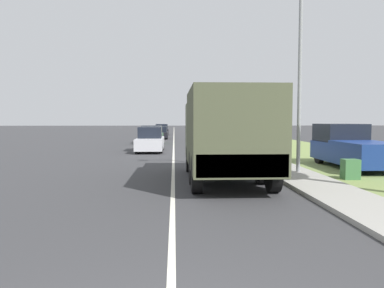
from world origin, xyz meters
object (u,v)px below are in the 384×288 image
Objects in this scene: car_second_ahead at (152,135)px; car_nearest_ahead at (150,140)px; car_fourth_ahead at (162,130)px; lamp_post at (295,58)px; pickup_truck at (351,147)px; military_truck at (225,131)px; car_third_ahead at (160,133)px.

car_nearest_ahead is at bearing -87.16° from car_second_ahead.
lamp_post is at bearing -80.75° from car_fourth_ahead.
car_second_ahead is 20.63m from lamp_post.
car_nearest_ahead is 1.13× the size of car_fourth_ahead.
pickup_truck is (9.36, -8.88, 0.16)m from car_nearest_ahead.
military_truck is 1.31× the size of pickup_truck.
car_second_ahead is at bearing -92.93° from car_third_ahead.
car_second_ahead is 0.89× the size of pickup_truck.
car_nearest_ahead is 8.28m from car_second_ahead.
military_truck is at bearing -84.99° from car_fourth_ahead.
car_fourth_ahead is (-3.47, 39.54, -1.02)m from military_truck.
pickup_truck is at bearing -75.28° from car_fourth_ahead.
pickup_truck is at bearing -60.34° from car_second_ahead.
car_nearest_ahead is 13.06m from lamp_post.
car_second_ahead is 1.14× the size of car_third_ahead.
military_truck is 6.97m from pickup_truck.
pickup_truck reaches higher than car_third_ahead.
military_truck reaches higher than car_nearest_ahead.
lamp_post is at bearing -147.63° from pickup_truck.
lamp_post is (6.50, -19.23, 3.69)m from car_second_ahead.
car_third_ahead is 28.11m from lamp_post.
car_fourth_ahead is (-0.14, 27.28, -0.05)m from car_nearest_ahead.
car_fourth_ahead is (-0.14, 11.05, 0.05)m from car_third_ahead.
car_nearest_ahead is 16.23m from car_third_ahead.
car_third_ahead is (-0.00, 16.23, -0.10)m from car_nearest_ahead.
car_fourth_ahead is 0.59× the size of lamp_post.
lamp_post is (6.23, -38.23, 3.73)m from car_fourth_ahead.
military_truck is at bearing -74.84° from car_nearest_ahead.
car_third_ahead is 26.80m from pickup_truck.
car_fourth_ahead is at bearing 99.25° from lamp_post.
military_truck is 1.39× the size of car_nearest_ahead.
military_truck reaches higher than car_third_ahead.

